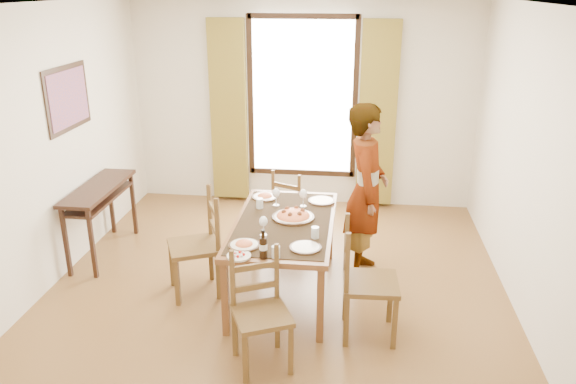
# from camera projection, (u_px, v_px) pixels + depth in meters

# --- Properties ---
(ground) EXTENTS (5.00, 5.00, 0.00)m
(ground) POSITION_uv_depth(u_px,v_px,m) (277.00, 291.00, 5.54)
(ground) COLOR brown
(ground) RESTS_ON ground
(room_shell) EXTENTS (4.60, 5.10, 2.74)m
(room_shell) POSITION_uv_depth(u_px,v_px,m) (277.00, 136.00, 5.12)
(room_shell) COLOR silver
(room_shell) RESTS_ON ground
(console_table) EXTENTS (0.38, 1.20, 0.80)m
(console_table) POSITION_uv_depth(u_px,v_px,m) (99.00, 196.00, 6.09)
(console_table) COLOR black
(console_table) RESTS_ON ground
(dining_table) EXTENTS (0.93, 1.66, 0.76)m
(dining_table) POSITION_uv_depth(u_px,v_px,m) (284.00, 228.00, 5.30)
(dining_table) COLOR brown
(dining_table) RESTS_ON ground
(chair_west) EXTENTS (0.61, 0.61, 1.03)m
(chair_west) POSITION_uv_depth(u_px,v_px,m) (197.00, 247.00, 5.38)
(chair_west) COLOR brown
(chair_west) RESTS_ON ground
(chair_north) EXTENTS (0.52, 0.52, 0.89)m
(chair_north) POSITION_uv_depth(u_px,v_px,m) (292.00, 208.00, 6.48)
(chair_north) COLOR brown
(chair_north) RESTS_ON ground
(chair_south) EXTENTS (0.56, 0.56, 0.95)m
(chair_south) POSITION_uv_depth(u_px,v_px,m) (261.00, 314.00, 4.36)
(chair_south) COLOR brown
(chair_south) RESTS_ON ground
(chair_east) EXTENTS (0.48, 0.48, 1.04)m
(chair_east) POSITION_uv_depth(u_px,v_px,m) (366.00, 284.00, 4.72)
(chair_east) COLOR brown
(chair_east) RESTS_ON ground
(man) EXTENTS (0.68, 0.47, 1.79)m
(man) POSITION_uv_depth(u_px,v_px,m) (366.00, 191.00, 5.63)
(man) COLOR #92959A
(man) RESTS_ON ground
(plate_sw) EXTENTS (0.27, 0.27, 0.05)m
(plate_sw) POSITION_uv_depth(u_px,v_px,m) (244.00, 243.00, 4.76)
(plate_sw) COLOR silver
(plate_sw) RESTS_ON dining_table
(plate_se) EXTENTS (0.27, 0.27, 0.05)m
(plate_se) POSITION_uv_depth(u_px,v_px,m) (305.00, 246.00, 4.72)
(plate_se) COLOR silver
(plate_se) RESTS_ON dining_table
(plate_nw) EXTENTS (0.27, 0.27, 0.05)m
(plate_nw) POSITION_uv_depth(u_px,v_px,m) (265.00, 195.00, 5.83)
(plate_nw) COLOR silver
(plate_nw) RESTS_ON dining_table
(plate_ne) EXTENTS (0.27, 0.27, 0.05)m
(plate_ne) POSITION_uv_depth(u_px,v_px,m) (322.00, 199.00, 5.73)
(plate_ne) COLOR silver
(plate_ne) RESTS_ON dining_table
(pasta_platter) EXTENTS (0.40, 0.40, 0.10)m
(pasta_platter) POSITION_uv_depth(u_px,v_px,m) (293.00, 214.00, 5.32)
(pasta_platter) COLOR red
(pasta_platter) RESTS_ON dining_table
(caprese_plate) EXTENTS (0.20, 0.20, 0.04)m
(caprese_plate) POSITION_uv_depth(u_px,v_px,m) (239.00, 255.00, 4.58)
(caprese_plate) COLOR silver
(caprese_plate) RESTS_ON dining_table
(wine_glass_a) EXTENTS (0.08, 0.08, 0.18)m
(wine_glass_a) POSITION_uv_depth(u_px,v_px,m) (263.00, 226.00, 4.94)
(wine_glass_a) COLOR white
(wine_glass_a) RESTS_ON dining_table
(wine_glass_b) EXTENTS (0.08, 0.08, 0.18)m
(wine_glass_b) POSITION_uv_depth(u_px,v_px,m) (303.00, 198.00, 5.58)
(wine_glass_b) COLOR white
(wine_glass_b) RESTS_ON dining_table
(wine_glass_c) EXTENTS (0.08, 0.08, 0.18)m
(wine_glass_c) POSITION_uv_depth(u_px,v_px,m) (276.00, 197.00, 5.61)
(wine_glass_c) COLOR white
(wine_glass_c) RESTS_ON dining_table
(tumbler_a) EXTENTS (0.07, 0.07, 0.10)m
(tumbler_a) POSITION_uv_depth(u_px,v_px,m) (315.00, 232.00, 4.91)
(tumbler_a) COLOR silver
(tumbler_a) RESTS_ON dining_table
(tumbler_b) EXTENTS (0.07, 0.07, 0.10)m
(tumbler_b) POSITION_uv_depth(u_px,v_px,m) (260.00, 203.00, 5.56)
(tumbler_b) COLOR silver
(tumbler_b) RESTS_ON dining_table
(tumbler_c) EXTENTS (0.07, 0.07, 0.10)m
(tumbler_c) POSITION_uv_depth(u_px,v_px,m) (276.00, 252.00, 4.56)
(tumbler_c) COLOR silver
(tumbler_c) RESTS_ON dining_table
(wine_bottle) EXTENTS (0.07, 0.07, 0.25)m
(wine_bottle) POSITION_uv_depth(u_px,v_px,m) (263.00, 244.00, 4.53)
(wine_bottle) COLOR black
(wine_bottle) RESTS_ON dining_table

